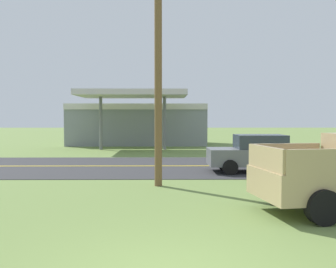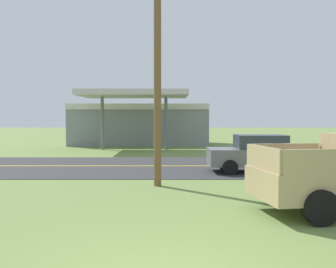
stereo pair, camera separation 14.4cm
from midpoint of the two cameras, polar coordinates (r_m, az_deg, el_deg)
The scene contains 5 objects.
road_asphalt at distance 18.27m, azimuth 0.26°, elevation -4.96°, with size 140.00×8.00×0.02m, color #333335.
road_centre_line at distance 18.26m, azimuth 0.26°, elevation -4.92°, with size 126.00×0.20×0.01m, color gold.
utility_pole at distance 13.07m, azimuth -1.21°, elevation 12.79°, with size 2.14×0.26×8.75m.
gas_station at distance 33.69m, azimuth -4.12°, elevation 1.70°, with size 12.00×11.50×4.40m.
car_grey_mid_lane at distance 16.67m, azimuth 13.95°, elevation -2.90°, with size 4.20×2.00×1.64m.
Camera 2 is at (0.03, -5.12, 2.35)m, focal length 39.64 mm.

